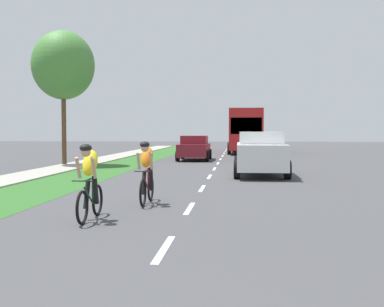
{
  "coord_description": "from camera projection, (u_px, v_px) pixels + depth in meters",
  "views": [
    {
      "loc": [
        1.15,
        -1.49,
        1.85
      ],
      "look_at": [
        -0.85,
        19.59,
        0.85
      ],
      "focal_mm": 45.96,
      "sensor_mm": 36.0,
      "label": 1
    }
  ],
  "objects": [
    {
      "name": "suv_white",
      "position": [
        261.0,
        152.0,
        20.04
      ],
      "size": [
        2.15,
        4.7,
        1.79
      ],
      "color": "silver",
      "rests_on": "ground_plane"
    },
    {
      "name": "lane_markings_center",
      "position": [
        216.0,
        166.0,
        25.55
      ],
      "size": [
        0.12,
        53.8,
        0.01
      ],
      "color": "white",
      "rests_on": "ground_plane"
    },
    {
      "name": "sidewalk_concrete",
      "position": [
        50.0,
        171.0,
        22.26
      ],
      "size": [
        1.87,
        70.0,
        0.1
      ],
      "primitive_type": "cube",
      "color": "#9E998E",
      "rests_on": "ground_plane"
    },
    {
      "name": "street_tree_near",
      "position": [
        63.0,
        65.0,
        25.83
      ],
      "size": [
        3.28,
        3.28,
        7.09
      ],
      "color": "brown",
      "rests_on": "ground_plane"
    },
    {
      "name": "grass_verge",
      "position": [
        99.0,
        171.0,
        22.05
      ],
      "size": [
        2.66,
        70.0,
        0.01
      ],
      "primitive_type": "cube",
      "color": "#2D6026",
      "rests_on": "ground_plane"
    },
    {
      "name": "cyclist_lead",
      "position": [
        90.0,
        181.0,
        10.05
      ],
      "size": [
        0.42,
        1.72,
        1.58
      ],
      "color": "black",
      "rests_on": "ground_plane"
    },
    {
      "name": "sedan_maroon",
      "position": [
        194.0,
        148.0,
        30.48
      ],
      "size": [
        1.98,
        4.3,
        1.52
      ],
      "color": "maroon",
      "rests_on": "ground_plane"
    },
    {
      "name": "cyclist_trailing",
      "position": [
        147.0,
        172.0,
        12.3
      ],
      "size": [
        0.42,
        1.72,
        1.58
      ],
      "color": "black",
      "rests_on": "ground_plane"
    },
    {
      "name": "ground_plane",
      "position": [
        212.0,
        172.0,
        21.57
      ],
      "size": [
        120.0,
        120.0,
        0.0
      ],
      "primitive_type": "plane",
      "color": "#424244"
    },
    {
      "name": "bus_red",
      "position": [
        245.0,
        129.0,
        41.11
      ],
      "size": [
        2.78,
        11.6,
        3.48
      ],
      "color": "red",
      "rests_on": "ground_plane"
    }
  ]
}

